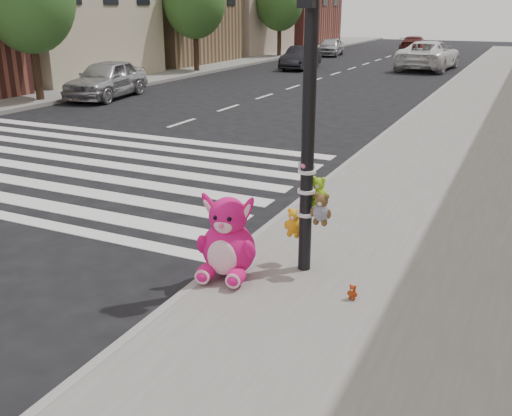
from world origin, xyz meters
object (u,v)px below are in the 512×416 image
Objects in this scene: car_white_near at (429,55)px; car_dark_far at (301,58)px; red_teddy at (353,292)px; car_silver_far at (106,79)px; signal_pole at (309,145)px; pink_bunny at (228,243)px.

car_dark_far is at bearing 25.90° from car_white_near.
red_teddy is 28.08m from car_white_near.
red_teddy is at bearing -70.19° from car_dark_far.
car_white_near is (9.32, 16.01, 0.06)m from car_silver_far.
signal_pole reaches higher than car_dark_far.
car_dark_far reaches higher than red_teddy.
red_teddy is at bearing -35.11° from signal_pole.
signal_pole is at bearing 27.66° from pink_bunny.
signal_pole is 1.06× the size of car_dark_far.
car_dark_far is 7.08m from car_white_near.
signal_pole is at bearing 99.70° from car_white_near.
car_silver_far is (-13.20, 11.79, 0.49)m from red_teddy.
car_dark_far is (-10.41, 25.07, 0.39)m from red_teddy.
red_teddy is 17.70m from car_silver_far.
signal_pole reaches higher than red_teddy.
car_silver_far is at bearing 63.02° from car_white_near.
car_white_near is at bearing 19.94° from car_dark_far.
signal_pole is at bearing -71.31° from car_dark_far.
pink_bunny is at bearing -55.19° from car_silver_far.
car_white_near is (-3.09, 27.25, -0.99)m from signal_pole.
pink_bunny is at bearing -143.13° from signal_pole.
car_white_near is at bearing 50.19° from car_silver_far.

